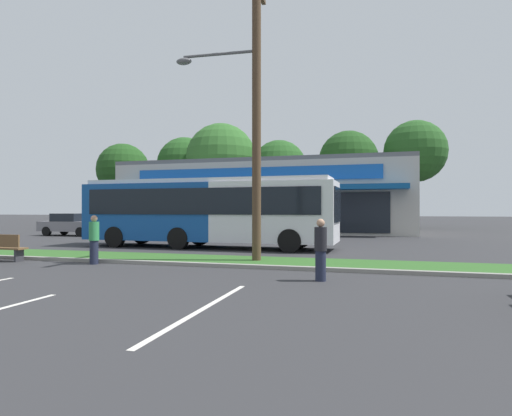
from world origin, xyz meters
TOP-DOWN VIEW (x-y plane):
  - grass_median at (0.00, 14.00)m, footprint 56.00×2.20m
  - curb_lip at (0.00, 12.78)m, footprint 56.00×0.24m
  - parking_stripe_3 at (3.11, 7.42)m, footprint 0.12×4.80m
  - storefront_building at (-2.57, 35.20)m, footprint 22.97×11.75m
  - tree_far_left at (-21.69, 42.89)m, footprint 5.92×5.92m
  - tree_left at (-15.82, 46.73)m, footprint 6.51×6.51m
  - tree_mid_left at (-10.22, 44.11)m, footprint 7.65×7.65m
  - tree_mid at (-3.64, 43.85)m, footprint 5.75×5.75m
  - tree_mid_right at (3.44, 44.51)m, footprint 6.02×6.02m
  - tree_right at (9.87, 44.68)m, footprint 6.05×6.05m
  - utility_pole at (2.16, 13.92)m, footprint 3.03×2.40m
  - city_bus at (-1.59, 19.09)m, footprint 12.33×2.88m
  - bus_stop_bench at (-6.44, 12.16)m, footprint 1.60×0.45m
  - car_3 at (-14.18, 25.14)m, footprint 4.37×1.92m
  - car_4 at (-3.61, 25.63)m, footprint 4.37×1.99m
  - pedestrian_near_bench at (4.80, 11.06)m, footprint 0.32×0.32m
  - pedestrian_by_pole at (-2.87, 12.35)m, footprint 0.33×0.33m

SIDE VIEW (x-z plane):
  - parking_stripe_3 at x=3.11m, z-range 0.00..0.01m
  - grass_median at x=0.00m, z-range 0.00..0.12m
  - curb_lip at x=0.00m, z-range 0.00..0.12m
  - bus_stop_bench at x=-6.44m, z-range 0.03..0.98m
  - car_4 at x=-3.61m, z-range 0.02..1.52m
  - car_3 at x=-14.18m, z-range 0.01..1.55m
  - pedestrian_near_bench at x=4.80m, z-range 0.00..1.59m
  - pedestrian_by_pole at x=-2.87m, z-range 0.00..1.63m
  - city_bus at x=-1.59m, z-range 0.14..3.39m
  - storefront_building at x=-2.57m, z-range 0.00..5.67m
  - utility_pole at x=2.16m, z-range 0.35..10.26m
  - tree_mid at x=-3.64m, z-range 1.65..10.73m
  - tree_far_left at x=-21.69m, z-range 1.69..11.02m
  - tree_mid_right at x=3.44m, z-range 1.89..11.71m
  - tree_left at x=-15.82m, z-range 1.93..12.33m
  - tree_mid_left at x=-10.22m, z-range 1.78..13.01m
  - tree_right at x=9.87m, z-range 2.23..12.79m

